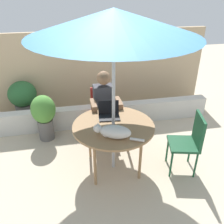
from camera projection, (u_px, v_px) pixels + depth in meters
The scene contains 12 objects.
ground_plane at pixel (113, 166), 3.67m from camera, with size 14.00×14.00×0.00m, color #BCAD93.
fence_back at pixel (94, 71), 5.06m from camera, with size 4.78×0.08×1.64m, color tan.
planter_wall_low at pixel (100, 115), 4.66m from camera, with size 4.30×0.20×0.40m, color beige.
patio_table at pixel (113, 128), 3.34m from camera, with size 1.13×1.13×0.74m.
patio_umbrella at pixel (114, 22), 2.68m from camera, with size 2.01×2.01×2.23m.
chair_occupied at pixel (103, 109), 4.17m from camera, with size 0.40×0.40×0.90m.
chair_empty at pixel (190, 139), 3.37m from camera, with size 0.48×0.48×0.90m.
person_seated at pixel (105, 104), 3.96m from camera, with size 0.48×0.48×1.24m.
laptop at pixel (109, 112), 3.51m from camera, with size 0.32×0.28×0.21m.
cat at pixel (113, 132), 3.02m from camera, with size 0.60×0.35×0.17m.
potted_plant_near_fence at pixel (44, 114), 4.11m from camera, with size 0.41×0.41×0.83m.
potted_plant_by_chair at pixel (23, 98), 4.77m from camera, with size 0.55×0.55×0.78m.
Camera 1 is at (-0.57, -2.77, 2.48)m, focal length 38.77 mm.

